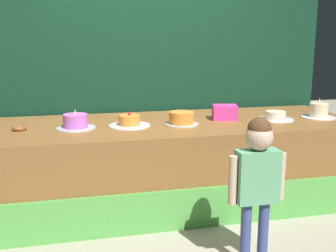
# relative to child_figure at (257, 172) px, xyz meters

# --- Properties ---
(ground_plane) EXTENTS (12.00, 12.00, 0.00)m
(ground_plane) POSITION_rel_child_figure_xyz_m (-0.45, 0.61, -0.66)
(ground_plane) COLOR #ADA38E
(stage_platform) EXTENTS (3.75, 1.21, 0.76)m
(stage_platform) POSITION_rel_child_figure_xyz_m (-0.45, 1.19, -0.28)
(stage_platform) COLOR brown
(stage_platform) RESTS_ON ground_plane
(curtain_backdrop) EXTENTS (3.98, 0.08, 2.61)m
(curtain_backdrop) POSITION_rel_child_figure_xyz_m (-0.45, 1.89, 0.64)
(curtain_backdrop) COLOR #113823
(curtain_backdrop) RESTS_ON ground_plane
(child_figure) EXTENTS (0.39, 0.18, 1.02)m
(child_figure) POSITION_rel_child_figure_xyz_m (0.00, 0.00, 0.00)
(child_figure) COLOR #3F4C8C
(child_figure) RESTS_ON ground_plane
(pink_box) EXTENTS (0.26, 0.22, 0.14)m
(pink_box) POSITION_rel_child_figure_xyz_m (0.23, 1.22, 0.17)
(pink_box) COLOR #F33A9F
(pink_box) RESTS_ON stage_platform
(donut) EXTENTS (0.12, 0.12, 0.04)m
(donut) POSITION_rel_child_figure_xyz_m (-1.59, 1.16, 0.12)
(donut) COLOR brown
(donut) RESTS_ON stage_platform
(cake_left) EXTENTS (0.33, 0.33, 0.17)m
(cake_left) POSITION_rel_child_figure_xyz_m (-1.13, 1.12, 0.16)
(cake_left) COLOR silver
(cake_left) RESTS_ON stage_platform
(cake_center_left) EXTENTS (0.36, 0.36, 0.12)m
(cake_center_left) POSITION_rel_child_figure_xyz_m (-0.68, 1.12, 0.14)
(cake_center_left) COLOR white
(cake_center_left) RESTS_ON stage_platform
(cake_center_right) EXTENTS (0.30, 0.30, 0.12)m
(cake_center_right) POSITION_rel_child_figure_xyz_m (-0.22, 1.07, 0.15)
(cake_center_right) COLOR silver
(cake_center_right) RESTS_ON stage_platform
(cake_right) EXTENTS (0.34, 0.34, 0.08)m
(cake_right) POSITION_rel_child_figure_xyz_m (0.69, 1.08, 0.13)
(cake_right) COLOR silver
(cake_right) RESTS_ON stage_platform
(cake_far_right) EXTENTS (0.32, 0.32, 0.19)m
(cake_far_right) POSITION_rel_child_figure_xyz_m (1.14, 1.09, 0.16)
(cake_far_right) COLOR white
(cake_far_right) RESTS_ON stage_platform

